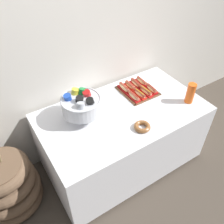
{
  "coord_description": "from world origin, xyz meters",
  "views": [
    {
      "loc": [
        -0.99,
        -1.36,
        2.24
      ],
      "look_at": [
        -0.1,
        0.04,
        0.75
      ],
      "focal_mm": 38.49,
      "sensor_mm": 36.0,
      "label": 1
    }
  ],
  "objects_px": {
    "buffet_table": "(122,137)",
    "hot_dog_3": "(152,89)",
    "floor_vase": "(7,185)",
    "cup_stack": "(190,93)",
    "hot_dog_6": "(136,84)",
    "hot_dog_0": "(134,96)",
    "donut": "(142,127)",
    "hot_dog_1": "(140,94)",
    "serving_tray": "(138,91)",
    "hot_dog_7": "(142,81)",
    "punch_bowl": "(81,104)",
    "hot_dog_5": "(130,86)",
    "hot_dog_4": "(124,88)",
    "hot_dog_2": "(146,91)"
  },
  "relations": [
    {
      "from": "hot_dog_5",
      "to": "hot_dog_7",
      "type": "bearing_deg",
      "value": -0.25
    },
    {
      "from": "hot_dog_3",
      "to": "buffet_table",
      "type": "bearing_deg",
      "value": -167.15
    },
    {
      "from": "hot_dog_7",
      "to": "hot_dog_0",
      "type": "bearing_deg",
      "value": -143.99
    },
    {
      "from": "hot_dog_1",
      "to": "punch_bowl",
      "type": "height_order",
      "value": "punch_bowl"
    },
    {
      "from": "buffet_table",
      "to": "hot_dog_0",
      "type": "height_order",
      "value": "hot_dog_0"
    },
    {
      "from": "hot_dog_1",
      "to": "hot_dog_3",
      "type": "bearing_deg",
      "value": -0.25
    },
    {
      "from": "hot_dog_4",
      "to": "hot_dog_5",
      "type": "xyz_separation_m",
      "value": [
        0.07,
        -0.0,
        -0.0
      ]
    },
    {
      "from": "hot_dog_4",
      "to": "hot_dog_5",
      "type": "relative_size",
      "value": 1.15
    },
    {
      "from": "hot_dog_6",
      "to": "cup_stack",
      "type": "relative_size",
      "value": 0.82
    },
    {
      "from": "punch_bowl",
      "to": "donut",
      "type": "height_order",
      "value": "punch_bowl"
    },
    {
      "from": "hot_dog_2",
      "to": "punch_bowl",
      "type": "height_order",
      "value": "punch_bowl"
    },
    {
      "from": "serving_tray",
      "to": "hot_dog_5",
      "type": "xyz_separation_m",
      "value": [
        -0.04,
        0.08,
        0.03
      ]
    },
    {
      "from": "hot_dog_0",
      "to": "hot_dog_1",
      "type": "height_order",
      "value": "same"
    },
    {
      "from": "hot_dog_1",
      "to": "hot_dog_7",
      "type": "relative_size",
      "value": 1.06
    },
    {
      "from": "serving_tray",
      "to": "hot_dog_4",
      "type": "relative_size",
      "value": 2.02
    },
    {
      "from": "buffet_table",
      "to": "hot_dog_6",
      "type": "height_order",
      "value": "hot_dog_6"
    },
    {
      "from": "hot_dog_6",
      "to": "cup_stack",
      "type": "distance_m",
      "value": 0.56
    },
    {
      "from": "buffet_table",
      "to": "hot_dog_0",
      "type": "relative_size",
      "value": 9.32
    },
    {
      "from": "hot_dog_4",
      "to": "cup_stack",
      "type": "distance_m",
      "value": 0.65
    },
    {
      "from": "hot_dog_0",
      "to": "hot_dog_4",
      "type": "distance_m",
      "value": 0.17
    },
    {
      "from": "buffet_table",
      "to": "hot_dog_0",
      "type": "bearing_deg",
      "value": 26.48
    },
    {
      "from": "punch_bowl",
      "to": "hot_dog_3",
      "type": "bearing_deg",
      "value": -2.05
    },
    {
      "from": "serving_tray",
      "to": "punch_bowl",
      "type": "relative_size",
      "value": 1.03
    },
    {
      "from": "hot_dog_7",
      "to": "punch_bowl",
      "type": "relative_size",
      "value": 0.46
    },
    {
      "from": "hot_dog_0",
      "to": "cup_stack",
      "type": "relative_size",
      "value": 0.82
    },
    {
      "from": "buffet_table",
      "to": "hot_dog_3",
      "type": "relative_size",
      "value": 10.02
    },
    {
      "from": "hot_dog_5",
      "to": "punch_bowl",
      "type": "xyz_separation_m",
      "value": [
        -0.63,
        -0.14,
        0.13
      ]
    },
    {
      "from": "serving_tray",
      "to": "hot_dog_1",
      "type": "distance_m",
      "value": 0.1
    },
    {
      "from": "serving_tray",
      "to": "floor_vase",
      "type": "bearing_deg",
      "value": -179.34
    },
    {
      "from": "hot_dog_1",
      "to": "punch_bowl",
      "type": "relative_size",
      "value": 0.49
    },
    {
      "from": "hot_dog_0",
      "to": "donut",
      "type": "relative_size",
      "value": 1.17
    },
    {
      "from": "floor_vase",
      "to": "punch_bowl",
      "type": "xyz_separation_m",
      "value": [
        0.8,
        -0.04,
        0.63
      ]
    },
    {
      "from": "floor_vase",
      "to": "cup_stack",
      "type": "xyz_separation_m",
      "value": [
        1.79,
        -0.39,
        0.57
      ]
    },
    {
      "from": "hot_dog_4",
      "to": "hot_dog_7",
      "type": "bearing_deg",
      "value": -0.25
    },
    {
      "from": "floor_vase",
      "to": "hot_dog_4",
      "type": "height_order",
      "value": "floor_vase"
    },
    {
      "from": "hot_dog_2",
      "to": "hot_dog_5",
      "type": "distance_m",
      "value": 0.18
    },
    {
      "from": "hot_dog_1",
      "to": "buffet_table",
      "type": "bearing_deg",
      "value": -160.31
    },
    {
      "from": "buffet_table",
      "to": "serving_tray",
      "type": "relative_size",
      "value": 4.36
    },
    {
      "from": "hot_dog_7",
      "to": "hot_dog_6",
      "type": "bearing_deg",
      "value": 179.75
    },
    {
      "from": "hot_dog_0",
      "to": "hot_dog_5",
      "type": "bearing_deg",
      "value": 65.31
    },
    {
      "from": "hot_dog_3",
      "to": "hot_dog_7",
      "type": "relative_size",
      "value": 0.97
    },
    {
      "from": "cup_stack",
      "to": "hot_dog_7",
      "type": "bearing_deg",
      "value": 112.94
    },
    {
      "from": "buffet_table",
      "to": "donut",
      "type": "bearing_deg",
      "value": -86.89
    },
    {
      "from": "serving_tray",
      "to": "hot_dog_1",
      "type": "xyz_separation_m",
      "value": [
        -0.04,
        -0.08,
        0.03
      ]
    },
    {
      "from": "serving_tray",
      "to": "hot_dog_3",
      "type": "xyz_separation_m",
      "value": [
        0.11,
        -0.08,
        0.03
      ]
    },
    {
      "from": "floor_vase",
      "to": "cup_stack",
      "type": "relative_size",
      "value": 4.47
    },
    {
      "from": "serving_tray",
      "to": "hot_dog_3",
      "type": "relative_size",
      "value": 2.3
    },
    {
      "from": "hot_dog_0",
      "to": "donut",
      "type": "height_order",
      "value": "hot_dog_0"
    },
    {
      "from": "punch_bowl",
      "to": "cup_stack",
      "type": "height_order",
      "value": "punch_bowl"
    },
    {
      "from": "hot_dog_5",
      "to": "hot_dog_0",
      "type": "bearing_deg",
      "value": -114.69
    }
  ]
}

